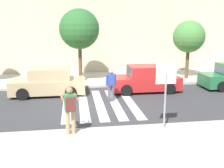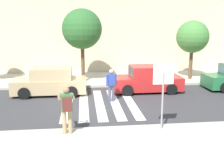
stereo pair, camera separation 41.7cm
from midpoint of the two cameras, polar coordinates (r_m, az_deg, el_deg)
ground_plane at (r=13.21m, az=-1.78°, el=-4.53°), size 120.00×120.00×0.00m
sidewalk_far at (r=18.99m, az=-3.25°, el=1.15°), size 60.00×4.80×0.14m
building_facade_far at (r=22.97m, az=-4.00°, el=12.36°), size 56.00×4.00×7.42m
crosswalk_stripe_0 at (r=13.37m, az=-8.72°, el=-4.43°), size 0.44×5.20×0.01m
crosswalk_stripe_1 at (r=13.36m, az=-5.28°, el=-4.35°), size 0.44×5.20×0.01m
crosswalk_stripe_2 at (r=13.40m, az=-1.85°, el=-4.25°), size 0.44×5.20×0.01m
crosswalk_stripe_3 at (r=13.48m, az=1.55°, el=-4.14°), size 0.44×5.20×0.01m
crosswalk_stripe_4 at (r=13.61m, az=4.89°, el=-4.01°), size 0.44×5.20×0.01m
stop_sign at (r=9.66m, az=12.31°, el=0.46°), size 0.76×0.08×2.47m
photographer_with_backpack at (r=9.29m, az=-8.56°, el=-4.81°), size 0.65×0.89×1.72m
pedestrian_crossing at (r=13.47m, az=0.74°, el=0.12°), size 0.56×0.34×1.72m
parked_car_tan at (r=15.30m, az=-12.50°, el=0.44°), size 4.10×1.92×1.55m
parked_car_red at (r=15.71m, az=8.40°, el=0.94°), size 4.10×1.92×1.55m
street_tree_center at (r=17.48m, az=-5.85°, el=11.78°), size 2.61×2.61×4.79m
street_tree_east at (r=19.19m, az=17.73°, el=9.71°), size 2.22×2.22×4.05m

